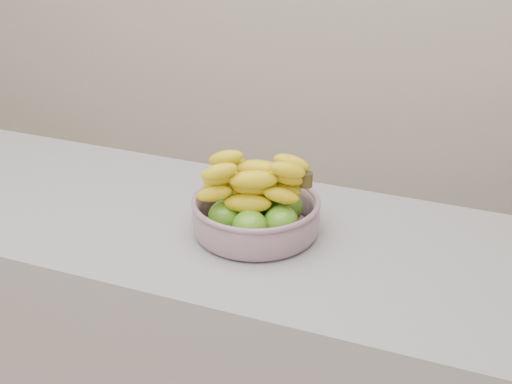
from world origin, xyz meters
TOP-DOWN VIEW (x-y plane):
  - counter at (0.00, 0.42)m, footprint 2.00×0.60m
  - fruit_bowl at (0.28, 0.42)m, footprint 0.28×0.28m

SIDE VIEW (x-z plane):
  - counter at x=0.00m, z-range 0.00..0.90m
  - fruit_bowl at x=0.28m, z-range 0.87..1.04m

